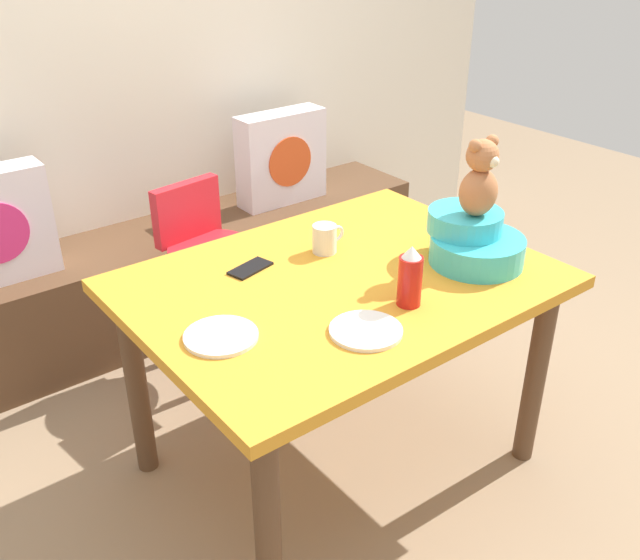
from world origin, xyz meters
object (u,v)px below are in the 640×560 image
at_px(dining_table, 339,306).
at_px(ketchup_bottle, 410,277).
at_px(highchair, 209,254).
at_px(book_stack, 189,216).
at_px(infant_seat_teal, 473,240).
at_px(pillow_floral_right, 281,158).
at_px(cell_phone, 250,268).
at_px(dinner_plate_far, 366,331).
at_px(teddy_bear, 480,179).
at_px(dinner_plate_near, 221,336).
at_px(coffee_mug, 325,238).

height_order(dining_table, ketchup_bottle, ketchup_bottle).
height_order(highchair, ketchup_bottle, ketchup_bottle).
height_order(book_stack, infant_seat_teal, infant_seat_teal).
bearing_deg(pillow_floral_right, book_stack, 177.63).
distance_m(book_stack, cell_phone, 1.08).
distance_m(ketchup_bottle, dinner_plate_far, 0.22).
distance_m(infant_seat_teal, teddy_bear, 0.21).
bearing_deg(dinner_plate_near, coffee_mug, 24.14).
distance_m(ketchup_bottle, dinner_plate_near, 0.56).
bearing_deg(teddy_bear, dinner_plate_far, -167.96).
bearing_deg(pillow_floral_right, teddy_bear, -98.80).
xyz_separation_m(dining_table, cell_phone, (-0.19, 0.22, 0.11)).
bearing_deg(infant_seat_teal, book_stack, 101.89).
bearing_deg(infant_seat_teal, dinner_plate_far, -167.91).
xyz_separation_m(ketchup_bottle, dinner_plate_near, (-0.52, 0.18, -0.08)).
height_order(highchair, infant_seat_teal, infant_seat_teal).
xyz_separation_m(coffee_mug, dinner_plate_near, (-0.54, -0.24, -0.04)).
bearing_deg(highchair, ketchup_bottle, -85.56).
bearing_deg(ketchup_bottle, coffee_mug, 86.68).
height_order(infant_seat_teal, coffee_mug, infant_seat_teal).
relative_size(pillow_floral_right, dining_table, 0.35).
bearing_deg(infant_seat_teal, dining_table, 157.92).
bearing_deg(teddy_bear, book_stack, 101.89).
relative_size(dinner_plate_far, cell_phone, 1.39).
xyz_separation_m(dining_table, highchair, (-0.03, 0.79, -0.12)).
xyz_separation_m(infant_seat_teal, teddy_bear, (0.00, -0.00, 0.21)).
height_order(teddy_bear, cell_phone, teddy_bear).
relative_size(ketchup_bottle, dinner_plate_far, 0.92).
relative_size(teddy_bear, dinner_plate_far, 1.25).
bearing_deg(highchair, dinner_plate_far, -96.19).
distance_m(dining_table, coffee_mug, 0.24).
bearing_deg(pillow_floral_right, dinner_plate_near, -130.45).
distance_m(highchair, dinner_plate_far, 1.11).
distance_m(pillow_floral_right, infant_seat_teal, 1.40).
bearing_deg(coffee_mug, infant_seat_teal, -45.76).
bearing_deg(pillow_floral_right, coffee_mug, -117.78).
relative_size(book_stack, infant_seat_teal, 0.61).
bearing_deg(coffee_mug, teddy_bear, -45.80).
relative_size(infant_seat_teal, dinner_plate_near, 1.65).
xyz_separation_m(pillow_floral_right, ketchup_bottle, (-0.57, -1.45, 0.15)).
height_order(teddy_bear, ketchup_bottle, teddy_bear).
relative_size(dining_table, highchair, 1.61).
bearing_deg(infant_seat_teal, teddy_bear, -90.00).
bearing_deg(coffee_mug, pillow_floral_right, 62.22).
height_order(infant_seat_teal, dinner_plate_far, infant_seat_teal).
distance_m(book_stack, teddy_bear, 1.52).
xyz_separation_m(pillow_floral_right, cell_phone, (-0.81, -0.99, 0.06)).
distance_m(teddy_bear, ketchup_bottle, 0.41).
height_order(infant_seat_teal, cell_phone, infant_seat_teal).
distance_m(teddy_bear, coffee_mug, 0.53).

